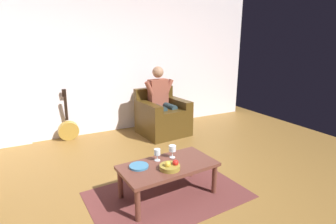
{
  "coord_description": "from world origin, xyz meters",
  "views": [
    {
      "loc": [
        1.29,
        2.32,
        1.78
      ],
      "look_at": [
        -0.53,
        -1.21,
        0.71
      ],
      "focal_mm": 28.15,
      "sensor_mm": 36.0,
      "label": 1
    }
  ],
  "objects_px": {
    "coffee_table": "(168,169)",
    "guitar": "(68,129)",
    "armchair": "(162,117)",
    "wine_glass_far": "(157,153)",
    "fruit_bowl": "(170,166)",
    "decorative_dish": "(139,166)",
    "wine_glass_near": "(172,149)",
    "person_seated": "(161,98)"
  },
  "relations": [
    {
      "from": "person_seated",
      "to": "guitar",
      "type": "relative_size",
      "value": 1.38
    },
    {
      "from": "person_seated",
      "to": "wine_glass_near",
      "type": "xyz_separation_m",
      "value": [
        0.76,
        1.88,
        -0.2
      ]
    },
    {
      "from": "wine_glass_far",
      "to": "fruit_bowl",
      "type": "height_order",
      "value": "wine_glass_far"
    },
    {
      "from": "guitar",
      "to": "decorative_dish",
      "type": "distance_m",
      "value": 2.42
    },
    {
      "from": "coffee_table",
      "to": "wine_glass_far",
      "type": "bearing_deg",
      "value": -65.36
    },
    {
      "from": "person_seated",
      "to": "decorative_dish",
      "type": "distance_m",
      "value": 2.3
    },
    {
      "from": "armchair",
      "to": "wine_glass_near",
      "type": "distance_m",
      "value": 2.0
    },
    {
      "from": "fruit_bowl",
      "to": "armchair",
      "type": "bearing_deg",
      "value": -113.88
    },
    {
      "from": "coffee_table",
      "to": "wine_glass_near",
      "type": "distance_m",
      "value": 0.25
    },
    {
      "from": "person_seated",
      "to": "armchair",
      "type": "bearing_deg",
      "value": 90.0
    },
    {
      "from": "guitar",
      "to": "decorative_dish",
      "type": "xyz_separation_m",
      "value": [
        -0.48,
        2.36,
        0.2
      ]
    },
    {
      "from": "person_seated",
      "to": "fruit_bowl",
      "type": "height_order",
      "value": "person_seated"
    },
    {
      "from": "guitar",
      "to": "fruit_bowl",
      "type": "xyz_separation_m",
      "value": [
        -0.77,
        2.57,
        0.22
      ]
    },
    {
      "from": "coffee_table",
      "to": "guitar",
      "type": "distance_m",
      "value": 2.58
    },
    {
      "from": "wine_glass_far",
      "to": "coffee_table",
      "type": "bearing_deg",
      "value": 114.64
    },
    {
      "from": "armchair",
      "to": "wine_glass_far",
      "type": "height_order",
      "value": "armchair"
    },
    {
      "from": "person_seated",
      "to": "fruit_bowl",
      "type": "xyz_separation_m",
      "value": [
        0.93,
        2.14,
        -0.28
      ]
    },
    {
      "from": "coffee_table",
      "to": "guitar",
      "type": "height_order",
      "value": "guitar"
    },
    {
      "from": "armchair",
      "to": "coffee_table",
      "type": "xyz_separation_m",
      "value": [
        0.9,
        1.99,
        0.02
      ]
    },
    {
      "from": "coffee_table",
      "to": "wine_glass_far",
      "type": "distance_m",
      "value": 0.22
    },
    {
      "from": "guitar",
      "to": "fruit_bowl",
      "type": "relative_size",
      "value": 4.12
    },
    {
      "from": "fruit_bowl",
      "to": "coffee_table",
      "type": "bearing_deg",
      "value": -106.64
    },
    {
      "from": "guitar",
      "to": "person_seated",
      "type": "bearing_deg",
      "value": 165.64
    },
    {
      "from": "armchair",
      "to": "guitar",
      "type": "distance_m",
      "value": 1.76
    },
    {
      "from": "wine_glass_near",
      "to": "decorative_dish",
      "type": "xyz_separation_m",
      "value": [
        0.46,
        0.05,
        -0.1
      ]
    },
    {
      "from": "armchair",
      "to": "person_seated",
      "type": "distance_m",
      "value": 0.38
    },
    {
      "from": "armchair",
      "to": "coffee_table",
      "type": "relative_size",
      "value": 0.81
    },
    {
      "from": "coffee_table",
      "to": "armchair",
      "type": "bearing_deg",
      "value": -114.28
    },
    {
      "from": "person_seated",
      "to": "coffee_table",
      "type": "xyz_separation_m",
      "value": [
        0.89,
        2.02,
        -0.37
      ]
    },
    {
      "from": "wine_glass_far",
      "to": "decorative_dish",
      "type": "relative_size",
      "value": 0.67
    },
    {
      "from": "armchair",
      "to": "fruit_bowl",
      "type": "xyz_separation_m",
      "value": [
        0.93,
        2.1,
        0.1
      ]
    },
    {
      "from": "coffee_table",
      "to": "guitar",
      "type": "relative_size",
      "value": 1.2
    },
    {
      "from": "wine_glass_near",
      "to": "decorative_dish",
      "type": "distance_m",
      "value": 0.47
    },
    {
      "from": "person_seated",
      "to": "fruit_bowl",
      "type": "distance_m",
      "value": 2.34
    },
    {
      "from": "decorative_dish",
      "to": "guitar",
      "type": "bearing_deg",
      "value": -78.64
    },
    {
      "from": "decorative_dish",
      "to": "person_seated",
      "type": "bearing_deg",
      "value": -122.26
    },
    {
      "from": "armchair",
      "to": "wine_glass_far",
      "type": "bearing_deg",
      "value": 56.47
    },
    {
      "from": "wine_glass_near",
      "to": "coffee_table",
      "type": "bearing_deg",
      "value": 47.12
    },
    {
      "from": "guitar",
      "to": "decorative_dish",
      "type": "height_order",
      "value": "guitar"
    },
    {
      "from": "wine_glass_near",
      "to": "person_seated",
      "type": "bearing_deg",
      "value": -112.07
    },
    {
      "from": "wine_glass_near",
      "to": "decorative_dish",
      "type": "relative_size",
      "value": 0.72
    },
    {
      "from": "armchair",
      "to": "person_seated",
      "type": "bearing_deg",
      "value": -90.0
    }
  ]
}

